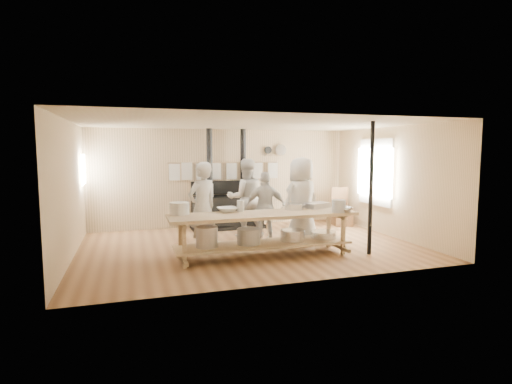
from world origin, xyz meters
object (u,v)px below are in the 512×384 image
at_px(stove, 227,208).
at_px(cook_by_window, 300,199).
at_px(prep_table, 263,230).
at_px(roasting_pan, 317,205).
at_px(cook_center, 301,201).
at_px(cook_far_left, 202,207).
at_px(cook_right, 266,207).
at_px(chair, 342,214).
at_px(cook_left, 246,198).

bearing_deg(stove, cook_by_window, -19.01).
bearing_deg(cook_by_window, stove, -165.77).
relative_size(prep_table, roasting_pan, 7.22).
xyz_separation_m(cook_by_window, roasting_pan, (-0.53, -2.06, 0.14)).
relative_size(stove, cook_center, 1.37).
bearing_deg(cook_center, cook_far_left, -17.77).
relative_size(cook_far_left, cook_by_window, 1.19).
relative_size(cook_far_left, cook_right, 1.16).
bearing_deg(prep_table, stove, 89.96).
relative_size(stove, prep_table, 0.72).
relative_size(cook_right, roasting_pan, 3.16).
bearing_deg(prep_table, cook_by_window, 52.74).
xyz_separation_m(cook_right, chair, (2.64, 1.29, -0.48)).
height_order(stove, cook_center, stove).
bearing_deg(cook_center, cook_left, -69.58).
distance_m(prep_table, cook_far_left, 1.32).
height_order(cook_right, chair, cook_right).
bearing_deg(cook_by_window, cook_left, -128.56).
distance_m(cook_far_left, chair, 4.53).
bearing_deg(cook_left, roasting_pan, 130.12).
xyz_separation_m(chair, roasting_pan, (-1.79, -2.11, 0.60)).
bearing_deg(chair, stove, 178.68).
distance_m(cook_by_window, chair, 1.34).
distance_m(cook_right, roasting_pan, 1.19).
xyz_separation_m(cook_center, chair, (1.99, 1.76, -0.65)).
relative_size(cook_left, cook_center, 0.97).
xyz_separation_m(cook_left, roasting_pan, (1.11, -1.52, -0.02)).
bearing_deg(cook_far_left, chair, 174.04).
xyz_separation_m(cook_center, roasting_pan, (0.20, -0.36, -0.05)).
bearing_deg(cook_center, stove, -82.38).
relative_size(stove, roasting_pan, 5.21).
height_order(cook_far_left, cook_right, cook_far_left).
xyz_separation_m(prep_table, roasting_pan, (1.29, 0.33, 0.39)).
bearing_deg(cook_far_left, cook_left, -165.65).
relative_size(prep_table, cook_right, 2.29).
height_order(prep_table, cook_center, cook_center).
height_order(stove, cook_right, stove).
relative_size(prep_table, cook_left, 1.95).
xyz_separation_m(cook_far_left, chair, (4.13, 1.75, -0.61)).
bearing_deg(cook_right, stove, -65.06).
height_order(cook_right, cook_by_window, cook_right).
bearing_deg(roasting_pan, cook_left, 126.01).
xyz_separation_m(cook_far_left, cook_left, (1.23, 1.16, 0.02)).
height_order(stove, prep_table, stove).
xyz_separation_m(cook_center, cook_by_window, (0.72, 1.71, -0.19)).
height_order(stove, cook_left, stove).
xyz_separation_m(cook_far_left, cook_right, (1.49, 0.46, -0.12)).
relative_size(cook_center, roasting_pan, 3.82).
bearing_deg(roasting_pan, cook_far_left, 171.12).
bearing_deg(stove, cook_far_left, -114.33).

